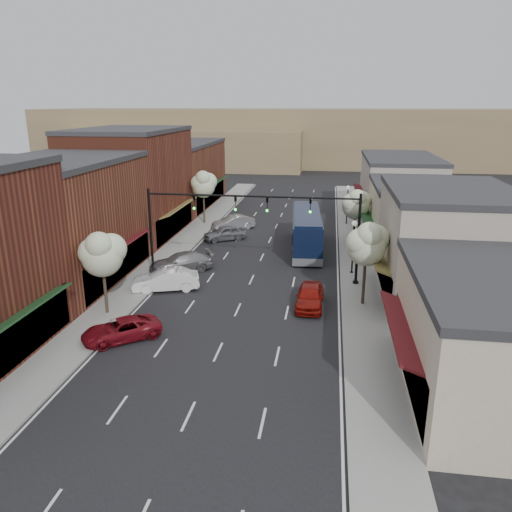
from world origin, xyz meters
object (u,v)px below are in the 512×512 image
at_px(tree_right_near, 367,243).
at_px(parked_car_b, 166,280).
at_px(tree_left_near, 102,253).
at_px(parked_car_c, 181,262).
at_px(tree_left_far, 204,184).
at_px(parked_car_e, 233,223).
at_px(lamp_post_far, 348,198).
at_px(signal_mast_right, 326,225).
at_px(parked_car_d, 225,233).
at_px(lamp_post_near, 354,238).
at_px(tree_right_far, 356,204).
at_px(red_hatchback, 310,296).
at_px(parked_car_a, 121,330).
at_px(signal_mast_left, 180,220).
at_px(coach_bus, 306,230).

distance_m(tree_right_near, parked_car_b, 14.73).
relative_size(tree_left_near, parked_car_c, 1.09).
height_order(tree_right_near, tree_left_far, tree_left_far).
distance_m(tree_left_far, parked_car_e, 5.79).
bearing_deg(lamp_post_far, parked_car_c, -126.63).
relative_size(signal_mast_right, parked_car_d, 1.90).
distance_m(signal_mast_right, tree_left_near, 16.05).
relative_size(tree_right_near, parked_car_d, 1.37).
relative_size(signal_mast_right, tree_left_near, 1.44).
bearing_deg(lamp_post_near, parked_car_d, 144.48).
height_order(tree_right_far, parked_car_c, tree_right_far).
xyz_separation_m(lamp_post_near, red_hatchback, (-3.05, -7.27, -2.24)).
xyz_separation_m(tree_right_far, lamp_post_near, (-0.55, -9.44, -0.99)).
bearing_deg(parked_car_d, parked_car_a, -35.58).
relative_size(tree_left_near, parked_car_b, 1.17).
bearing_deg(parked_car_e, parked_car_b, -41.93).
xyz_separation_m(signal_mast_left, coach_bus, (9.39, 9.18, -2.76)).
bearing_deg(lamp_post_near, parked_car_b, -157.57).
bearing_deg(parked_car_d, tree_right_near, 7.92).
height_order(signal_mast_right, red_hatchback, signal_mast_right).
xyz_separation_m(tree_right_far, lamp_post_far, (-0.55, 8.06, -0.99)).
xyz_separation_m(tree_right_near, coach_bus, (-4.58, 13.23, -2.59)).
height_order(parked_car_b, parked_car_d, parked_car_b).
bearing_deg(tree_left_far, tree_right_far, -19.87).
bearing_deg(parked_car_b, signal_mast_right, 87.36).
height_order(red_hatchback, parked_car_e, parked_car_e).
bearing_deg(tree_left_far, lamp_post_near, -43.89).
relative_size(tree_right_near, tree_left_near, 1.05).
height_order(tree_right_near, parked_car_d, tree_right_near).
bearing_deg(coach_bus, parked_car_d, 161.62).
distance_m(tree_left_near, lamp_post_far, 32.35).
bearing_deg(lamp_post_near, tree_left_far, 136.11).
distance_m(tree_right_near, lamp_post_far, 24.11).
relative_size(tree_right_far, parked_car_d, 1.25).
relative_size(coach_bus, parked_car_c, 2.27).
relative_size(signal_mast_left, parked_car_b, 1.69).
xyz_separation_m(signal_mast_right, parked_car_e, (-10.12, 15.77, -3.85)).
relative_size(tree_left_far, red_hatchback, 1.36).
relative_size(tree_left_near, parked_car_e, 1.21).
xyz_separation_m(tree_right_far, parked_car_e, (-12.85, 3.83, -3.22)).
height_order(tree_right_far, lamp_post_near, tree_right_far).
height_order(signal_mast_left, red_hatchback, signal_mast_left).
distance_m(signal_mast_left, parked_car_c, 4.12).
height_order(signal_mast_right, tree_right_far, signal_mast_right).
relative_size(tree_left_far, parked_car_b, 1.26).
xyz_separation_m(tree_left_far, parked_car_b, (2.36, -21.10, -3.80)).
bearing_deg(parked_car_e, lamp_post_far, 71.27).
xyz_separation_m(tree_left_far, coach_bus, (12.02, -8.77, -2.74)).
bearing_deg(parked_car_d, parked_car_e, 148.17).
bearing_deg(coach_bus, red_hatchback, -90.16).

